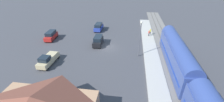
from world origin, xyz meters
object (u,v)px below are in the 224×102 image
(pedestrian_on_platform, at_px, (149,33))
(pedestrian_waiting_far, at_px, (150,31))
(pickup_tan, at_px, (48,59))
(suv_blue, at_px, (99,27))
(suv_red, at_px, (51,35))
(light_pole_near_platform, at_px, (140,35))
(suv_black, at_px, (98,40))

(pedestrian_on_platform, bearing_deg, pedestrian_waiting_far, -112.84)
(pedestrian_on_platform, height_order, pickup_tan, pickup_tan)
(suv_blue, xyz_separation_m, suv_red, (11.09, 8.30, 0.00))
(pedestrian_on_platform, xyz_separation_m, pickup_tan, (20.66, 16.41, -0.25))
(pedestrian_waiting_far, bearing_deg, pedestrian_on_platform, 67.16)
(suv_red, bearing_deg, pedestrian_on_platform, -168.68)
(pedestrian_waiting_far, bearing_deg, suv_red, 13.57)
(suv_blue, relative_size, suv_red, 0.98)
(suv_red, bearing_deg, light_pole_near_platform, 165.74)
(pedestrian_on_platform, height_order, suv_black, suv_black)
(pedestrian_on_platform, height_order, suv_blue, suv_blue)
(suv_blue, bearing_deg, suv_red, 36.83)
(pedestrian_on_platform, xyz_separation_m, suv_red, (25.91, 5.19, -0.13))
(pedestrian_waiting_far, height_order, light_pole_near_platform, light_pole_near_platform)
(suv_blue, bearing_deg, pedestrian_waiting_far, 172.83)
(suv_blue, distance_m, suv_red, 13.85)
(suv_red, bearing_deg, pickup_tan, 115.04)
(suv_red, bearing_deg, pedestrian_waiting_far, -166.43)
(pedestrian_on_platform, relative_size, suv_red, 0.34)
(pedestrian_on_platform, distance_m, light_pole_near_platform, 11.96)
(suv_blue, height_order, suv_red, same)
(suv_blue, bearing_deg, light_pole_near_platform, 129.84)
(suv_black, bearing_deg, pickup_tan, 51.26)
(pickup_tan, bearing_deg, suv_red, -64.96)
(suv_blue, height_order, pickup_tan, suv_blue)
(pedestrian_waiting_far, relative_size, suv_black, 0.35)
(suv_blue, height_order, light_pole_near_platform, light_pole_near_platform)
(pedestrian_waiting_far, height_order, pickup_tan, pickup_tan)
(suv_black, bearing_deg, pedestrian_on_platform, -152.64)
(pickup_tan, relative_size, light_pole_near_platform, 0.71)
(suv_black, xyz_separation_m, light_pole_near_platform, (-9.78, 4.36, 3.72))
(suv_blue, bearing_deg, suv_black, 101.58)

